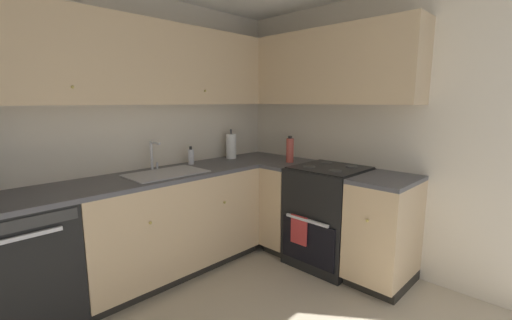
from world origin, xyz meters
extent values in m
cube|color=beige|center=(0.00, 1.51, 1.21)|extent=(3.77, 0.05, 2.43)
cube|color=beige|center=(1.86, 0.00, 1.21)|extent=(0.05, 3.06, 2.43)
cube|color=black|center=(-0.69, 1.18, 0.44)|extent=(0.60, 0.60, 0.88)
cube|color=#333333|center=(-0.69, 0.88, 0.83)|extent=(0.55, 0.01, 0.07)
cube|color=silver|center=(-0.69, 0.86, 0.76)|extent=(0.36, 0.02, 0.02)
cube|color=tan|center=(0.42, 1.18, 0.48)|extent=(1.62, 0.60, 0.79)
cube|color=black|center=(0.42, 1.21, 0.04)|extent=(1.62, 0.54, 0.09)
sphere|color=tan|center=(0.06, 0.87, 0.63)|extent=(0.02, 0.02, 0.02)
sphere|color=tan|center=(0.78, 0.87, 0.63)|extent=(0.02, 0.02, 0.02)
cube|color=#4C4C51|center=(0.42, 1.18, 0.90)|extent=(2.83, 0.60, 0.03)
cube|color=tan|center=(1.53, 0.74, 0.48)|extent=(0.60, 0.28, 0.79)
cube|color=black|center=(1.56, 0.74, 0.04)|extent=(0.54, 0.28, 0.09)
cube|color=tan|center=(1.53, -0.25, 0.48)|extent=(0.60, 0.43, 0.79)
cube|color=black|center=(1.56, -0.25, 0.04)|extent=(0.54, 0.43, 0.09)
sphere|color=tan|center=(1.22, -0.25, 0.63)|extent=(0.02, 0.02, 0.02)
cube|color=#4C4C51|center=(1.53, 0.74, 0.90)|extent=(0.60, 0.28, 0.03)
cube|color=#4C4C51|center=(1.53, -0.25, 0.90)|extent=(0.60, 0.43, 0.03)
cube|color=black|center=(1.55, 0.29, 0.46)|extent=(0.64, 0.62, 0.91)
cube|color=black|center=(1.23, 0.29, 0.29)|extent=(0.02, 0.55, 0.38)
cube|color=silver|center=(1.21, 0.29, 0.50)|extent=(0.02, 0.43, 0.02)
cube|color=black|center=(1.55, 0.29, 0.92)|extent=(0.59, 0.60, 0.01)
cube|color=black|center=(1.86, 0.29, 0.99)|extent=(0.03, 0.60, 0.15)
cylinder|color=#4C4C4C|center=(1.41, 0.15, 0.93)|extent=(0.11, 0.11, 0.01)
cylinder|color=#4C4C4C|center=(1.41, 0.42, 0.93)|extent=(0.11, 0.11, 0.01)
cylinder|color=#4C4C4C|center=(1.69, 0.15, 0.93)|extent=(0.11, 0.11, 0.01)
cylinder|color=#4C4C4C|center=(1.69, 0.42, 0.93)|extent=(0.11, 0.11, 0.01)
cube|color=#B23333|center=(1.20, 0.37, 0.39)|extent=(0.02, 0.17, 0.26)
cube|color=tan|center=(0.26, 1.32, 1.82)|extent=(2.51, 0.32, 0.67)
sphere|color=tan|center=(-0.29, 1.15, 1.61)|extent=(0.02, 0.02, 0.02)
sphere|color=tan|center=(0.81, 1.15, 1.61)|extent=(0.02, 0.02, 0.02)
cube|color=tan|center=(1.67, 0.53, 1.82)|extent=(0.32, 1.90, 0.67)
cube|color=#B7B7BC|center=(0.38, 1.15, 0.92)|extent=(0.64, 0.40, 0.01)
cube|color=gray|center=(0.38, 1.15, 0.87)|extent=(0.59, 0.36, 0.09)
cube|color=#99999E|center=(0.38, 1.15, 0.88)|extent=(0.02, 0.35, 0.06)
cylinder|color=silver|center=(0.38, 1.38, 1.04)|extent=(0.02, 0.02, 0.26)
cylinder|color=silver|center=(0.38, 1.31, 1.16)|extent=(0.02, 0.15, 0.02)
cylinder|color=silver|center=(0.43, 1.38, 0.94)|extent=(0.02, 0.02, 0.06)
cylinder|color=silver|center=(0.78, 1.36, 0.98)|extent=(0.06, 0.06, 0.14)
cylinder|color=#262626|center=(0.78, 1.36, 1.07)|extent=(0.03, 0.03, 0.03)
cylinder|color=white|center=(1.28, 1.34, 1.04)|extent=(0.11, 0.11, 0.26)
cylinder|color=#3F3F3F|center=(1.28, 1.34, 1.06)|extent=(0.02, 0.02, 0.32)
cylinder|color=#BF4C3F|center=(1.53, 0.74, 1.03)|extent=(0.08, 0.08, 0.24)
cylinder|color=black|center=(1.53, 0.74, 1.16)|extent=(0.04, 0.04, 0.02)
camera|label=1|loc=(-1.08, -1.33, 1.51)|focal=23.60mm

